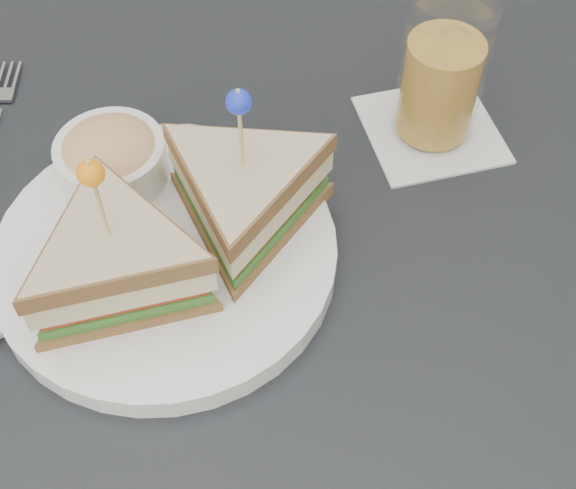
# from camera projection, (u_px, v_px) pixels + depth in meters

# --- Properties ---
(table) EXTENTS (0.80, 0.80, 0.75)m
(table) POSITION_uv_depth(u_px,v_px,m) (276.00, 352.00, 0.63)
(table) COLOR black
(table) RESTS_ON ground
(plate_meal) EXTENTS (0.32, 0.32, 0.15)m
(plate_meal) POSITION_uv_depth(u_px,v_px,m) (171.00, 226.00, 0.56)
(plate_meal) COLOR white
(plate_meal) RESTS_ON table
(cutlery_knife) EXTENTS (0.09, 0.23, 0.01)m
(cutlery_knife) POSITION_uv_depth(u_px,v_px,m) (22.00, 269.00, 0.58)
(cutlery_knife) COLOR silver
(cutlery_knife) RESTS_ON table
(drink_set) EXTENTS (0.12, 0.12, 0.14)m
(drink_set) POSITION_uv_depth(u_px,v_px,m) (441.00, 75.00, 0.62)
(drink_set) COLOR white
(drink_set) RESTS_ON table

